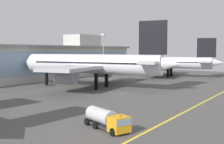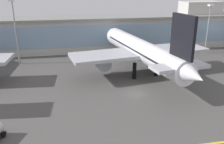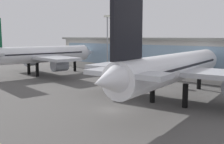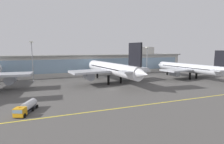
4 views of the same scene
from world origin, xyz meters
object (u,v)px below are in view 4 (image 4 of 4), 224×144
object	(u,v)px
airliner_far_right	(189,68)
apron_light_mast_centre	(147,56)
apron_light_mast_west	(32,55)
fuel_tanker_truck	(26,108)
airliner_near_right	(112,69)

from	to	relation	value
airliner_far_right	apron_light_mast_centre	xyz separation A→B (m)	(-15.90, 20.90, 6.62)
airliner_far_right	apron_light_mast_centre	bearing A→B (deg)	27.75
airliner_far_right	apron_light_mast_centre	world-z (taller)	apron_light_mast_centre
airliner_far_right	apron_light_mast_west	size ratio (longest dim) A/B	2.37
fuel_tanker_truck	airliner_far_right	bearing A→B (deg)	129.66
apron_light_mast_west	apron_light_mast_centre	world-z (taller)	apron_light_mast_west
fuel_tanker_truck	apron_light_mast_centre	bearing A→B (deg)	146.89
apron_light_mast_west	fuel_tanker_truck	bearing A→B (deg)	-88.07
airliner_far_right	fuel_tanker_truck	bearing A→B (deg)	98.85
airliner_far_right	fuel_tanker_truck	xyz separation A→B (m)	(-84.11, -27.92, -4.58)
fuel_tanker_truck	apron_light_mast_centre	xyz separation A→B (m)	(68.21, 48.82, 11.20)
airliner_near_right	apron_light_mast_centre	xyz separation A→B (m)	(31.96, 18.19, 5.41)
airliner_near_right	fuel_tanker_truck	world-z (taller)	airliner_near_right
fuel_tanker_truck	apron_light_mast_centre	world-z (taller)	apron_light_mast_centre
apron_light_mast_centre	airliner_far_right	bearing A→B (deg)	-52.74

